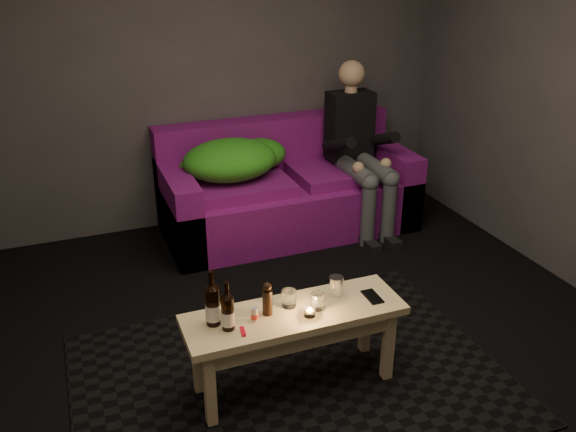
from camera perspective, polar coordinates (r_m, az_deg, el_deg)
name	(u,v)px	position (r m, az deg, el deg)	size (l,w,h in m)	color
floor	(331,355)	(3.82, 4.01, -12.88)	(4.50, 4.50, 0.00)	black
room	(304,70)	(3.53, 1.49, 13.53)	(4.50, 4.50, 4.50)	silver
rug	(291,378)	(3.63, 0.27, -14.92)	(2.41, 1.75, 0.01)	black
sofa	(286,192)	(5.26, -0.16, 2.30)	(2.11, 0.95, 0.91)	#770F63
green_blanket	(234,159)	(4.99, -5.07, 5.31)	(0.93, 0.63, 0.32)	#2B8C19
person	(358,145)	(5.21, 6.57, 6.60)	(0.38, 0.88, 1.41)	black
coffee_table	(294,325)	(3.36, 0.60, -10.14)	(1.21, 0.39, 0.49)	#E3D284
beer_bottle_a	(213,305)	(3.17, -7.05, -8.25)	(0.08, 0.08, 0.31)	black
beer_bottle_b	(228,312)	(3.13, -5.66, -8.92)	(0.07, 0.07, 0.27)	black
salt_shaker	(255,314)	(3.22, -3.15, -9.15)	(0.04, 0.04, 0.08)	silver
pepper_mill	(267,302)	(3.25, -1.94, -8.08)	(0.05, 0.05, 0.14)	black
tumbler_back	(289,298)	(3.33, 0.10, -7.71)	(0.08, 0.08, 0.09)	white
tealight	(310,312)	(3.26, 2.03, -8.97)	(0.06, 0.06, 0.05)	white
tumbler_front	(318,301)	(3.31, 2.79, -7.93)	(0.07, 0.07, 0.09)	white
steel_cup	(336,286)	(3.43, 4.52, -6.52)	(0.08, 0.08, 0.11)	silver
smartphone	(372,297)	(3.45, 7.89, -7.49)	(0.07, 0.15, 0.01)	black
red_lighter	(243,331)	(3.15, -4.25, -10.72)	(0.02, 0.08, 0.01)	red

